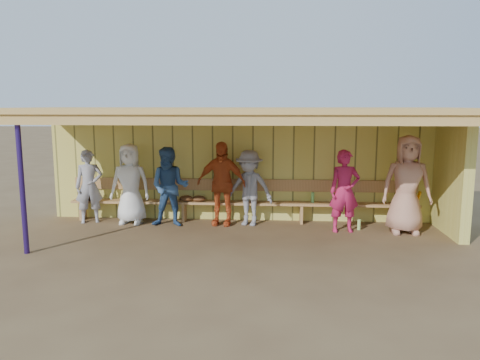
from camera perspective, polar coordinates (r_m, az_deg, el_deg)
name	(u,v)px	position (r m, az deg, el deg)	size (l,w,h in m)	color
ground	(239,235)	(9.33, -0.15, -6.72)	(90.00, 90.00, 0.00)	brown
player_a	(89,186)	(10.68, -17.90, -0.74)	(0.58, 0.38, 1.60)	gray
player_b	(130,184)	(10.37, -13.25, -0.44)	(0.85, 0.55, 1.74)	white
player_c	(170,187)	(9.95, -8.56, -0.85)	(0.82, 0.64, 1.68)	#305485
player_d	(221,183)	(9.96, -2.31, -0.43)	(1.05, 0.44, 1.79)	#C54C1F
player_e	(249,188)	(9.93, 1.13, -0.99)	(1.04, 0.60, 1.61)	gray
player_g	(344,191)	(9.64, 12.62, -1.34)	(0.61, 0.40, 1.67)	#BA1D4E
player_h	(407,185)	(9.86, 19.67, -0.52)	(0.96, 0.63, 1.97)	tan
dugout_structure	(260,147)	(9.68, 2.44, 4.06)	(8.80, 3.20, 2.50)	#D9CE5C
bench	(242,198)	(10.29, 0.29, -2.19)	(7.60, 0.34, 0.93)	tan
dugout_equipment	(202,200)	(10.27, -4.69, -2.47)	(7.33, 0.62, 0.80)	orange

